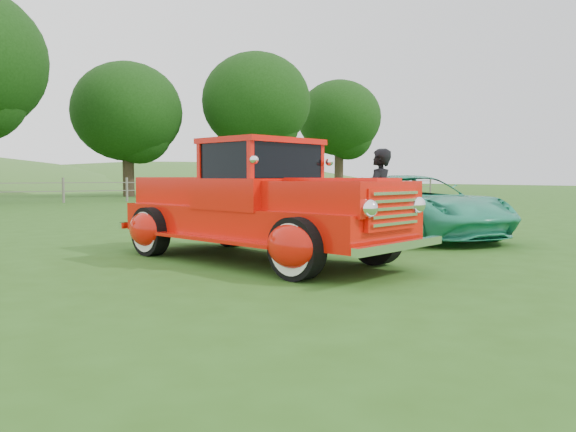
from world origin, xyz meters
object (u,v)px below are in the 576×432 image
tree_near_east (127,112)px  tree_mid_east (256,102)px  tree_far_east (339,118)px  red_pickup (259,206)px  man (379,199)px  teal_sedan (411,206)px

tree_near_east → tree_mid_east: size_ratio=0.88×
tree_mid_east → tree_far_east: 9.49m
tree_near_east → tree_mid_east: bearing=-14.0°
tree_near_east → tree_far_east: tree_far_east is taller
tree_far_east → red_pickup: tree_far_east is taller
tree_far_east → man: bearing=-125.1°
tree_far_east → teal_sedan: 33.81m
tree_near_east → tree_far_east: bearing=3.4°
tree_mid_east → teal_sedan: size_ratio=2.07×
tree_mid_east → red_pickup: tree_mid_east is taller
tree_near_east → tree_far_east: (17.00, 1.00, 0.61)m
tree_mid_east → red_pickup: (-13.71, -25.99, -5.38)m
tree_mid_east → tree_far_east: size_ratio=1.07×
tree_far_east → red_pickup: 37.17m
tree_mid_east → man: 28.68m
tree_far_east → red_pickup: bearing=-128.1°
red_pickup → teal_sedan: size_ratio=1.15×
tree_near_east → red_pickup: 28.91m
tree_near_east → teal_sedan: bearing=-93.3°
teal_sedan → man: 2.05m
red_pickup → teal_sedan: bearing=0.5°
red_pickup → teal_sedan: red_pickup is taller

